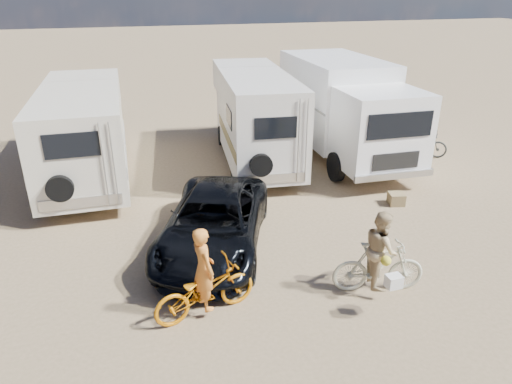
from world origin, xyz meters
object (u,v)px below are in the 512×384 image
object	(u,v)px
bike_parked	(421,143)
crate	(396,199)
dark_suv	(214,223)
bike_woman	(378,267)
box_truck	(345,111)
cooler	(214,240)
rv_main	(255,118)
rider_woman	(380,256)
rider_man	(204,277)
rv_left	(85,134)
bike_man	(205,290)

from	to	relation	value
bike_parked	crate	distance (m)	4.61
dark_suv	crate	size ratio (longest dim) A/B	11.42
bike_woman	box_truck	bearing A→B (deg)	-8.03
box_truck	cooler	bearing A→B (deg)	-136.98
rv_main	dark_suv	distance (m)	6.17
cooler	crate	bearing A→B (deg)	-0.77
bike_woman	crate	xyz separation A→B (m)	(2.69, 3.43, -0.39)
rv_main	rider_woman	distance (m)	8.13
bike_woman	rider_man	bearing A→B (deg)	99.20
crate	rv_main	bearing A→B (deg)	120.53
rv_left	bike_woman	world-z (taller)	rv_left
bike_woman	bike_parked	size ratio (longest dim) A/B	1.02
dark_suv	rider_man	distance (m)	2.42
dark_suv	rider_man	bearing A→B (deg)	-84.01
rv_main	bike_man	world-z (taller)	rv_main
rv_main	rider_man	size ratio (longest dim) A/B	4.02
rider_man	bike_parked	distance (m)	11.34
rv_main	bike_parked	world-z (taller)	rv_main
rv_left	rider_man	xyz separation A→B (m)	(2.16, -7.99, -0.60)
dark_suv	crate	bearing A→B (deg)	31.26
bike_parked	crate	bearing A→B (deg)	173.52
rider_woman	dark_suv	bearing A→B (deg)	60.83
bike_man	bike_woman	size ratio (longest dim) A/B	1.08
rider_man	cooler	bearing A→B (deg)	-28.90
rider_woman	cooler	world-z (taller)	rider_woman
bike_woman	rider_man	size ratio (longest dim) A/B	1.12
dark_suv	cooler	world-z (taller)	dark_suv
bike_woman	rider_man	distance (m)	3.49
rider_woman	bike_parked	distance (m)	8.95
bike_woman	bike_parked	bearing A→B (deg)	-26.48
box_truck	bike_parked	size ratio (longest dim) A/B	3.92
rider_woman	bike_man	bearing A→B (deg)	99.20
bike_man	cooler	xyz separation A→B (m)	(0.68, 2.33, -0.32)
rv_main	crate	xyz separation A→B (m)	(2.75, -4.67, -1.37)
rv_left	dark_suv	bearing A→B (deg)	-61.50
rv_main	rv_left	size ratio (longest dim) A/B	0.93
rider_man	dark_suv	bearing A→B (deg)	-29.47
dark_suv	rider_woman	xyz separation A→B (m)	(2.77, -2.62, 0.13)
rv_main	crate	size ratio (longest dim) A/B	15.83
cooler	bike_man	bearing A→B (deg)	-115.27
rv_main	cooler	xyz separation A→B (m)	(-2.72, -5.46, -1.33)
rv_left	crate	xyz separation A→B (m)	(8.31, -4.87, -1.25)
bike_parked	rider_woman	bearing A→B (deg)	176.08
bike_woman	bike_parked	world-z (taller)	bike_woman
rv_left	rider_woman	bearing A→B (deg)	-54.11
rv_left	crate	world-z (taller)	rv_left
cooler	rider_man	bearing A→B (deg)	-115.27
rv_left	rv_main	bearing A→B (deg)	-0.34
box_truck	bike_woman	world-z (taller)	box_truck
bike_man	crate	bearing A→B (deg)	-75.72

